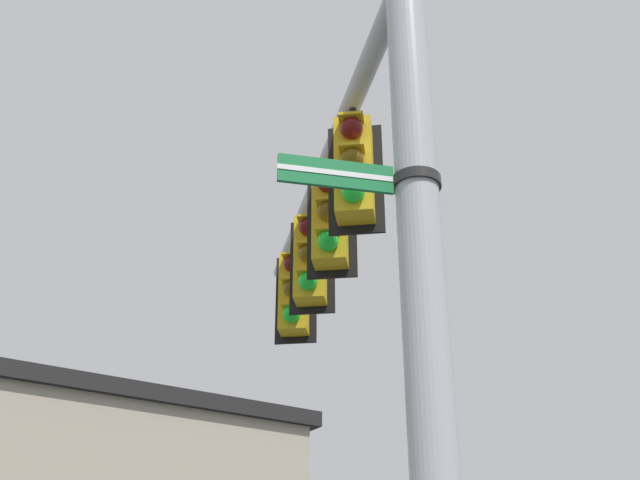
{
  "coord_description": "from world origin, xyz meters",
  "views": [
    {
      "loc": [
        0.02,
        5.02,
        1.64
      ],
      "look_at": [
        1.1,
        -3.02,
        5.8
      ],
      "focal_mm": 45.63,
      "sensor_mm": 36.0,
      "label": 1
    }
  ],
  "objects_px": {
    "traffic_light_nearest_pole": "(354,168)",
    "traffic_light_arm_end": "(294,293)",
    "traffic_light_mid_outer": "(310,259)",
    "street_name_sign": "(387,180)",
    "traffic_light_mid_inner": "(330,218)"
  },
  "relations": [
    {
      "from": "traffic_light_nearest_pole",
      "to": "traffic_light_mid_inner",
      "type": "relative_size",
      "value": 1.0
    },
    {
      "from": "traffic_light_arm_end",
      "to": "traffic_light_mid_outer",
      "type": "bearing_deg",
      "value": 110.07
    },
    {
      "from": "traffic_light_nearest_pole",
      "to": "traffic_light_mid_outer",
      "type": "bearing_deg",
      "value": -69.93
    },
    {
      "from": "traffic_light_nearest_pole",
      "to": "traffic_light_mid_outer",
      "type": "height_order",
      "value": "same"
    },
    {
      "from": "traffic_light_nearest_pole",
      "to": "traffic_light_arm_end",
      "type": "xyz_separation_m",
      "value": [
        1.06,
        -2.9,
        0.0
      ]
    },
    {
      "from": "street_name_sign",
      "to": "traffic_light_nearest_pole",
      "type": "bearing_deg",
      "value": -77.13
    },
    {
      "from": "traffic_light_mid_inner",
      "to": "street_name_sign",
      "type": "relative_size",
      "value": 1.17
    },
    {
      "from": "traffic_light_mid_inner",
      "to": "traffic_light_mid_outer",
      "type": "height_order",
      "value": "same"
    },
    {
      "from": "traffic_light_arm_end",
      "to": "street_name_sign",
      "type": "xyz_separation_m",
      "value": [
        -1.43,
        4.54,
        -1.16
      ]
    },
    {
      "from": "traffic_light_nearest_pole",
      "to": "street_name_sign",
      "type": "bearing_deg",
      "value": 102.87
    },
    {
      "from": "traffic_light_mid_outer",
      "to": "traffic_light_arm_end",
      "type": "relative_size",
      "value": 1.0
    },
    {
      "from": "traffic_light_nearest_pole",
      "to": "street_name_sign",
      "type": "distance_m",
      "value": 2.04
    },
    {
      "from": "traffic_light_mid_outer",
      "to": "traffic_light_nearest_pole",
      "type": "bearing_deg",
      "value": 110.07
    },
    {
      "from": "street_name_sign",
      "to": "traffic_light_arm_end",
      "type": "bearing_deg",
      "value": -72.47
    },
    {
      "from": "traffic_light_nearest_pole",
      "to": "traffic_light_arm_end",
      "type": "bearing_deg",
      "value": -69.93
    }
  ]
}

